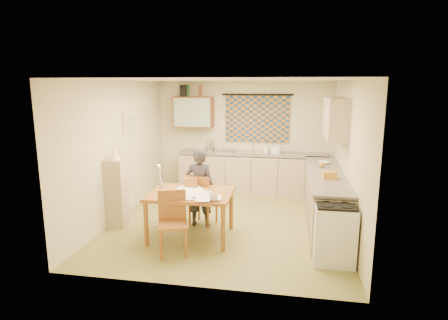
% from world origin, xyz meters
% --- Properties ---
extents(floor, '(4.00, 4.50, 0.02)m').
position_xyz_m(floor, '(0.00, 0.00, -0.01)').
color(floor, olive).
rests_on(floor, ground).
extents(ceiling, '(4.00, 4.50, 0.02)m').
position_xyz_m(ceiling, '(0.00, 0.00, 2.51)').
color(ceiling, white).
rests_on(ceiling, floor).
extents(wall_back, '(4.00, 0.02, 2.50)m').
position_xyz_m(wall_back, '(0.00, 2.26, 1.25)').
color(wall_back, beige).
rests_on(wall_back, floor).
extents(wall_front, '(4.00, 0.02, 2.50)m').
position_xyz_m(wall_front, '(0.00, -2.26, 1.25)').
color(wall_front, beige).
rests_on(wall_front, floor).
extents(wall_left, '(0.02, 4.50, 2.50)m').
position_xyz_m(wall_left, '(-2.01, 0.00, 1.25)').
color(wall_left, beige).
rests_on(wall_left, floor).
extents(wall_right, '(0.02, 4.50, 2.50)m').
position_xyz_m(wall_right, '(2.01, 0.00, 1.25)').
color(wall_right, beige).
rests_on(wall_right, floor).
extents(window_blind, '(1.45, 0.03, 1.05)m').
position_xyz_m(window_blind, '(0.30, 2.22, 1.65)').
color(window_blind, navy).
rests_on(window_blind, wall_back).
extents(curtain_rod, '(1.60, 0.04, 0.04)m').
position_xyz_m(curtain_rod, '(0.30, 2.20, 2.20)').
color(curtain_rod, black).
rests_on(curtain_rod, wall_back).
extents(wall_cabinet, '(0.90, 0.34, 0.70)m').
position_xyz_m(wall_cabinet, '(-1.15, 2.08, 1.80)').
color(wall_cabinet, brown).
rests_on(wall_cabinet, wall_back).
extents(wall_cabinet_glass, '(0.84, 0.02, 0.64)m').
position_xyz_m(wall_cabinet_glass, '(-1.15, 1.91, 1.80)').
color(wall_cabinet_glass, '#99B2A5').
rests_on(wall_cabinet_glass, wall_back).
extents(upper_cabinet_right, '(0.34, 1.30, 0.70)m').
position_xyz_m(upper_cabinet_right, '(1.83, 0.55, 1.85)').
color(upper_cabinet_right, tan).
rests_on(upper_cabinet_right, wall_right).
extents(framed_print, '(0.04, 0.50, 0.40)m').
position_xyz_m(framed_print, '(-1.97, 0.40, 1.70)').
color(framed_print, '#F9E9CD').
rests_on(framed_print, wall_left).
extents(print_canvas, '(0.01, 0.42, 0.32)m').
position_xyz_m(print_canvas, '(-1.95, 0.40, 1.70)').
color(print_canvas, silver).
rests_on(print_canvas, wall_left).
extents(counter_back, '(3.30, 0.62, 0.92)m').
position_xyz_m(counter_back, '(0.24, 1.95, 0.45)').
color(counter_back, tan).
rests_on(counter_back, floor).
extents(counter_right, '(0.62, 2.95, 0.92)m').
position_xyz_m(counter_right, '(1.70, 0.28, 0.45)').
color(counter_right, tan).
rests_on(counter_right, floor).
extents(stove, '(0.54, 0.54, 0.85)m').
position_xyz_m(stove, '(1.70, -1.26, 0.42)').
color(stove, white).
rests_on(stove, floor).
extents(sink, '(0.63, 0.55, 0.10)m').
position_xyz_m(sink, '(0.16, 1.95, 0.88)').
color(sink, silver).
rests_on(sink, counter_back).
extents(tap, '(0.04, 0.04, 0.28)m').
position_xyz_m(tap, '(0.23, 2.13, 1.06)').
color(tap, silver).
rests_on(tap, counter_back).
extents(dish_rack, '(0.35, 0.30, 0.06)m').
position_xyz_m(dish_rack, '(-0.35, 1.95, 0.95)').
color(dish_rack, silver).
rests_on(dish_rack, counter_back).
extents(kettle, '(0.21, 0.21, 0.24)m').
position_xyz_m(kettle, '(-0.73, 1.95, 1.04)').
color(kettle, silver).
rests_on(kettle, counter_back).
extents(mixing_bowl, '(0.28, 0.28, 0.16)m').
position_xyz_m(mixing_bowl, '(0.76, 1.95, 1.00)').
color(mixing_bowl, white).
rests_on(mixing_bowl, counter_back).
extents(soap_bottle, '(0.13, 0.13, 0.19)m').
position_xyz_m(soap_bottle, '(0.53, 2.00, 1.02)').
color(soap_bottle, white).
rests_on(soap_bottle, counter_back).
extents(bowl, '(0.38, 0.38, 0.05)m').
position_xyz_m(bowl, '(1.70, 0.97, 0.95)').
color(bowl, white).
rests_on(bowl, counter_right).
extents(orange_bag, '(0.25, 0.20, 0.12)m').
position_xyz_m(orange_bag, '(1.70, -0.18, 0.98)').
color(orange_bag, '#C0852A').
rests_on(orange_bag, counter_right).
extents(fruit_orange, '(0.10, 0.10, 0.10)m').
position_xyz_m(fruit_orange, '(1.65, 0.66, 0.97)').
color(fruit_orange, '#C0852A').
rests_on(fruit_orange, counter_right).
extents(speaker, '(0.19, 0.22, 0.26)m').
position_xyz_m(speaker, '(-1.37, 2.08, 2.28)').
color(speaker, black).
rests_on(speaker, wall_cabinet).
extents(bottle_green, '(0.09, 0.09, 0.26)m').
position_xyz_m(bottle_green, '(-1.28, 2.08, 2.28)').
color(bottle_green, '#195926').
rests_on(bottle_green, wall_cabinet).
extents(bottle_brown, '(0.08, 0.08, 0.26)m').
position_xyz_m(bottle_brown, '(-0.99, 2.08, 2.28)').
color(bottle_brown, brown).
rests_on(bottle_brown, wall_cabinet).
extents(dining_table, '(1.32, 1.01, 0.75)m').
position_xyz_m(dining_table, '(-0.46, -0.79, 0.38)').
color(dining_table, brown).
rests_on(dining_table, floor).
extents(chair_far, '(0.49, 0.49, 0.91)m').
position_xyz_m(chair_far, '(-0.41, -0.22, 0.28)').
color(chair_far, brown).
rests_on(chair_far, floor).
extents(chair_near, '(0.52, 0.52, 0.91)m').
position_xyz_m(chair_near, '(-0.57, -1.39, 0.28)').
color(chair_near, brown).
rests_on(chair_near, floor).
extents(person, '(0.54, 0.39, 1.38)m').
position_xyz_m(person, '(-0.44, -0.27, 0.69)').
color(person, black).
rests_on(person, floor).
extents(shelf_stand, '(0.32, 0.30, 1.18)m').
position_xyz_m(shelf_stand, '(-1.84, -0.55, 0.59)').
color(shelf_stand, tan).
rests_on(shelf_stand, floor).
extents(lampshade, '(0.20, 0.20, 0.22)m').
position_xyz_m(lampshade, '(-1.84, -0.55, 1.29)').
color(lampshade, '#F9E9CD').
rests_on(lampshade, shelf_stand).
extents(letter_rack, '(0.23, 0.14, 0.16)m').
position_xyz_m(letter_rack, '(-0.54, -0.51, 0.83)').
color(letter_rack, brown).
rests_on(letter_rack, dining_table).
extents(mug, '(0.21, 0.21, 0.10)m').
position_xyz_m(mug, '(-0.02, -1.15, 0.80)').
color(mug, white).
rests_on(mug, dining_table).
extents(magazine, '(0.46, 0.48, 0.03)m').
position_xyz_m(magazine, '(-0.89, -1.04, 0.76)').
color(magazine, maroon).
rests_on(magazine, dining_table).
extents(book, '(0.37, 0.40, 0.02)m').
position_xyz_m(book, '(-0.87, -0.93, 0.76)').
color(book, '#C0852A').
rests_on(book, dining_table).
extents(orange_box, '(0.12, 0.08, 0.04)m').
position_xyz_m(orange_box, '(-0.74, -1.08, 0.77)').
color(orange_box, '#C0852A').
rests_on(orange_box, dining_table).
extents(eyeglasses, '(0.14, 0.08, 0.02)m').
position_xyz_m(eyeglasses, '(-0.30, -1.07, 0.76)').
color(eyeglasses, black).
rests_on(eyeglasses, dining_table).
extents(candle_holder, '(0.07, 0.07, 0.18)m').
position_xyz_m(candle_holder, '(-0.97, -0.74, 0.84)').
color(candle_holder, silver).
rests_on(candle_holder, dining_table).
extents(candle, '(0.03, 0.03, 0.22)m').
position_xyz_m(candle, '(-0.97, -0.77, 1.04)').
color(candle, white).
rests_on(candle, dining_table).
extents(candle_flame, '(0.02, 0.02, 0.02)m').
position_xyz_m(candle_flame, '(-0.99, -0.75, 1.16)').
color(candle_flame, '#FFCC66').
rests_on(candle_flame, dining_table).
extents(papers, '(1.01, 0.92, 0.02)m').
position_xyz_m(papers, '(-0.45, -0.84, 0.76)').
color(papers, white).
rests_on(papers, dining_table).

